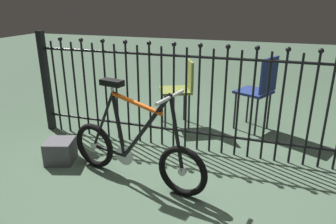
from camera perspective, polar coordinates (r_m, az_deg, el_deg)
name	(u,v)px	position (r m, az deg, el deg)	size (l,w,h in m)	color
ground_plane	(182,179)	(2.86, 2.65, -12.07)	(20.00, 20.00, 0.00)	#425844
iron_fence	(196,96)	(3.17, 5.10, 2.89)	(3.77, 0.07, 1.18)	black
bicycle	(134,150)	(2.73, -6.15, -6.84)	(1.35, 0.43, 0.88)	black
chair_olive	(181,86)	(3.86, 2.39, 4.75)	(0.49, 0.49, 0.82)	black
chair_navy	(260,87)	(3.82, 16.38, 4.40)	(0.49, 0.49, 0.90)	black
display_crate	(60,151)	(3.27, -18.94, -6.70)	(0.26, 0.26, 0.22)	#4C4C51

